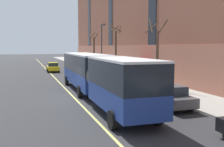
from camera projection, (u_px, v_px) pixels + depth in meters
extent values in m
plane|color=#303033|center=(78.00, 98.00, 21.59)|extent=(260.00, 260.00, 0.00)
cube|color=#ADA89E|center=(155.00, 86.00, 27.15)|extent=(4.59, 160.00, 0.15)
cube|color=#B67058|center=(191.00, 68.00, 24.80)|extent=(0.14, 110.00, 4.40)
cube|color=maroon|center=(136.00, 59.00, 33.35)|extent=(3.20, 3.40, 0.24)
cube|color=#1E232B|center=(89.00, 7.00, 62.55)|extent=(0.10, 2.00, 18.86)
cube|color=navy|center=(86.00, 77.00, 25.09)|extent=(2.65, 11.52, 1.25)
cube|color=black|center=(86.00, 63.00, 24.94)|extent=(2.66, 11.52, 1.53)
cube|color=white|center=(86.00, 54.00, 24.86)|extent=(2.68, 11.52, 0.12)
cube|color=#19232D|center=(75.00, 61.00, 30.43)|extent=(2.34, 0.10, 1.14)
cube|color=orange|center=(75.00, 55.00, 30.36)|extent=(1.78, 0.08, 0.28)
cube|color=black|center=(75.00, 76.00, 30.63)|extent=(2.49, 0.14, 0.24)
cube|color=white|center=(68.00, 74.00, 30.33)|extent=(0.28, 0.06, 0.18)
cube|color=white|center=(83.00, 74.00, 30.87)|extent=(0.28, 0.06, 0.18)
cylinder|color=#595651|center=(104.00, 77.00, 19.09)|extent=(2.42, 1.02, 2.41)
cube|color=navy|center=(123.00, 97.00, 15.38)|extent=(2.61, 7.05, 1.25)
cube|color=black|center=(123.00, 73.00, 15.23)|extent=(2.62, 7.05, 1.53)
cube|color=white|center=(123.00, 59.00, 15.15)|extent=(2.63, 7.05, 0.12)
cylinder|color=black|center=(67.00, 81.00, 28.58)|extent=(0.31, 1.00, 1.00)
cylinder|color=black|center=(89.00, 80.00, 29.36)|extent=(0.31, 1.00, 1.00)
cylinder|color=black|center=(80.00, 92.00, 21.51)|extent=(0.31, 1.00, 1.00)
cylinder|color=black|center=(109.00, 90.00, 22.29)|extent=(0.31, 1.00, 1.00)
cylinder|color=black|center=(112.00, 120.00, 13.24)|extent=(0.31, 1.00, 1.00)
cylinder|color=black|center=(157.00, 116.00, 14.01)|extent=(0.31, 1.00, 1.00)
cube|color=black|center=(74.00, 65.00, 51.42)|extent=(1.87, 4.46, 0.64)
cube|color=#232D38|center=(74.00, 62.00, 51.16)|extent=(1.60, 2.02, 0.56)
cube|color=black|center=(74.00, 60.00, 51.12)|extent=(1.57, 1.94, 0.04)
cylinder|color=black|center=(68.00, 66.00, 52.45)|extent=(0.23, 0.64, 0.64)
cylinder|color=black|center=(77.00, 66.00, 53.03)|extent=(0.23, 0.64, 0.64)
cylinder|color=black|center=(71.00, 67.00, 49.88)|extent=(0.23, 0.64, 0.64)
cylinder|color=black|center=(80.00, 67.00, 50.46)|extent=(0.23, 0.64, 0.64)
cube|color=#23603D|center=(104.00, 76.00, 32.12)|extent=(1.80, 4.37, 0.64)
cube|color=#232D38|center=(105.00, 71.00, 31.86)|extent=(1.55, 1.98, 0.56)
cube|color=#23603D|center=(105.00, 68.00, 31.83)|extent=(1.52, 1.89, 0.04)
cylinder|color=black|center=(95.00, 77.00, 33.14)|extent=(0.23, 0.64, 0.64)
cylinder|color=black|center=(107.00, 77.00, 33.70)|extent=(0.23, 0.64, 0.64)
cylinder|color=black|center=(101.00, 80.00, 30.61)|extent=(0.23, 0.64, 0.64)
cylinder|color=black|center=(114.00, 79.00, 31.17)|extent=(0.23, 0.64, 0.64)
cube|color=#BCAD89|center=(88.00, 70.00, 40.58)|extent=(1.82, 4.34, 0.64)
cube|color=#232D38|center=(88.00, 66.00, 40.31)|extent=(1.59, 1.96, 0.56)
cube|color=#BCAD89|center=(88.00, 64.00, 40.28)|extent=(1.56, 1.87, 0.04)
cylinder|color=black|center=(80.00, 71.00, 41.60)|extent=(0.22, 0.64, 0.64)
cylinder|color=black|center=(91.00, 71.00, 42.16)|extent=(0.22, 0.64, 0.64)
cylinder|color=black|center=(84.00, 73.00, 39.06)|extent=(0.22, 0.64, 0.64)
cylinder|color=black|center=(95.00, 72.00, 39.63)|extent=(0.22, 0.64, 0.64)
cube|color=#B21E19|center=(122.00, 82.00, 26.28)|extent=(1.88, 4.84, 0.64)
cube|color=#232D38|center=(122.00, 76.00, 25.99)|extent=(1.58, 2.21, 0.56)
cube|color=#B21E19|center=(122.00, 73.00, 25.96)|extent=(1.54, 2.11, 0.04)
cylinder|color=black|center=(110.00, 84.00, 27.49)|extent=(0.24, 0.65, 0.64)
cylinder|color=black|center=(125.00, 83.00, 27.96)|extent=(0.24, 0.65, 0.64)
cylinder|color=black|center=(118.00, 88.00, 24.66)|extent=(0.24, 0.65, 0.64)
cylinder|color=black|center=(135.00, 87.00, 25.13)|extent=(0.24, 0.65, 0.64)
cube|color=#4C4C51|center=(168.00, 98.00, 18.22)|extent=(1.78, 4.66, 0.64)
cube|color=#232D38|center=(170.00, 90.00, 17.94)|extent=(1.57, 2.10, 0.56)
cube|color=#4C4C51|center=(170.00, 85.00, 17.91)|extent=(1.53, 2.00, 0.04)
cylinder|color=black|center=(147.00, 99.00, 19.34)|extent=(0.22, 0.64, 0.64)
cylinder|color=black|center=(168.00, 98.00, 19.89)|extent=(0.22, 0.64, 0.64)
cylinder|color=black|center=(168.00, 108.00, 16.62)|extent=(0.22, 0.64, 0.64)
cylinder|color=black|center=(191.00, 106.00, 17.17)|extent=(0.22, 0.64, 0.64)
cube|color=yellow|center=(53.00, 68.00, 43.65)|extent=(1.86, 4.48, 0.64)
cube|color=#232D38|center=(53.00, 64.00, 43.38)|extent=(1.59, 2.03, 0.56)
cube|color=yellow|center=(53.00, 63.00, 43.35)|extent=(1.55, 1.94, 0.04)
cylinder|color=black|center=(47.00, 69.00, 44.74)|extent=(0.23, 0.64, 0.64)
cylinder|color=black|center=(57.00, 69.00, 45.25)|extent=(0.23, 0.64, 0.64)
cylinder|color=black|center=(48.00, 71.00, 42.13)|extent=(0.23, 0.64, 0.64)
cylinder|color=black|center=(59.00, 70.00, 42.63)|extent=(0.23, 0.64, 0.64)
cylinder|color=brown|center=(157.00, 59.00, 25.57)|extent=(0.27, 0.27, 5.59)
cylinder|color=brown|center=(163.00, 27.00, 25.55)|extent=(0.37, 1.36, 1.28)
cylinder|color=brown|center=(152.00, 27.00, 25.95)|extent=(1.71, 0.55, 1.17)
cylinder|color=brown|center=(151.00, 25.00, 25.21)|extent=(0.51, 1.40, 1.48)
cylinder|color=brown|center=(116.00, 53.00, 37.11)|extent=(0.29, 0.29, 6.23)
cylinder|color=brown|center=(120.00, 29.00, 36.85)|extent=(0.35, 1.23, 0.92)
cylinder|color=brown|center=(114.00, 29.00, 37.41)|extent=(1.42, 0.13, 1.02)
cylinder|color=brown|center=(111.00, 28.00, 36.53)|extent=(0.16, 1.44, 1.28)
cylinder|color=brown|center=(116.00, 29.00, 35.99)|extent=(1.61, 0.58, 0.98)
cylinder|color=brown|center=(94.00, 53.00, 48.72)|extent=(0.33, 0.33, 5.71)
cylinder|color=brown|center=(96.00, 36.00, 48.68)|extent=(0.46, 1.12, 1.07)
cylinder|color=brown|center=(92.00, 36.00, 48.91)|extent=(1.36, 0.48, 1.28)
cylinder|color=brown|center=(90.00, 36.00, 48.17)|extent=(0.18, 1.45, 1.16)
cylinder|color=#2D2D30|center=(102.00, 49.00, 39.39)|extent=(0.16, 0.16, 7.36)
cylinder|color=#2D2D30|center=(103.00, 25.00, 38.50)|extent=(0.10, 1.10, 0.10)
cube|color=#3D3D3F|center=(104.00, 25.00, 37.99)|extent=(0.36, 0.60, 0.20)
cylinder|color=red|center=(166.00, 92.00, 21.56)|extent=(0.24, 0.24, 0.55)
sphere|color=silver|center=(166.00, 88.00, 21.52)|extent=(0.20, 0.20, 0.20)
cylinder|color=silver|center=(164.00, 92.00, 21.50)|extent=(0.10, 0.09, 0.09)
cylinder|color=silver|center=(167.00, 92.00, 21.60)|extent=(0.10, 0.09, 0.09)
cube|color=#E0D66B|center=(68.00, 92.00, 24.33)|extent=(0.16, 140.00, 0.01)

